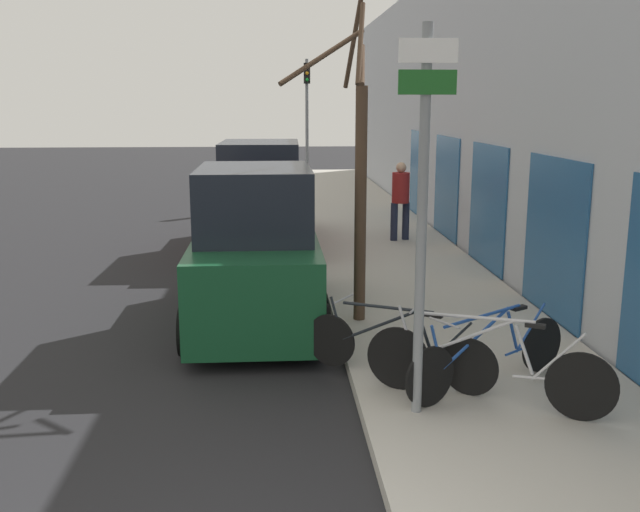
# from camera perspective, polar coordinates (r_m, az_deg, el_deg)

# --- Properties ---
(ground_plane) EXTENTS (80.00, 80.00, 0.00)m
(ground_plane) POSITION_cam_1_polar(r_m,az_deg,el_deg) (15.71, -4.16, 0.08)
(ground_plane) COLOR black
(sidewalk_curb) EXTENTS (3.20, 32.00, 0.15)m
(sidewalk_curb) POSITION_cam_1_polar(r_m,az_deg,el_deg) (18.61, 3.90, 2.22)
(sidewalk_curb) COLOR #ADA89E
(sidewalk_curb) RESTS_ON ground
(building_facade) EXTENTS (0.23, 32.00, 6.50)m
(building_facade) POSITION_cam_1_polar(r_m,az_deg,el_deg) (18.57, 9.55, 11.80)
(building_facade) COLOR #B2B7C1
(building_facade) RESTS_ON ground
(signpost) EXTENTS (0.56, 0.12, 3.86)m
(signpost) POSITION_cam_1_polar(r_m,az_deg,el_deg) (7.02, 8.19, 3.60)
(signpost) COLOR gray
(signpost) RESTS_ON sidewalk_curb
(bicycle_0) EXTENTS (2.33, 1.30, 0.98)m
(bicycle_0) POSITION_cam_1_polar(r_m,az_deg,el_deg) (7.76, 13.07, -8.59)
(bicycle_0) COLOR black
(bicycle_0) RESTS_ON sidewalk_curb
(bicycle_1) EXTENTS (2.12, 1.26, 0.90)m
(bicycle_1) POSITION_cam_1_polar(r_m,az_deg,el_deg) (8.20, 13.41, -7.68)
(bicycle_1) COLOR black
(bicycle_1) RESTS_ON sidewalk_curb
(bicycle_2) EXTENTS (1.98, 1.37, 0.89)m
(bicycle_2) POSITION_cam_1_polar(r_m,az_deg,el_deg) (8.25, 6.14, -7.32)
(bicycle_2) COLOR black
(bicycle_2) RESTS_ON sidewalk_curb
(parked_car_0) EXTENTS (2.00, 4.22, 2.38)m
(parked_car_0) POSITION_cam_1_polar(r_m,az_deg,el_deg) (10.56, -5.13, 0.04)
(parked_car_0) COLOR #144728
(parked_car_0) RESTS_ON ground
(parked_car_1) EXTENTS (2.18, 4.84, 2.44)m
(parked_car_1) POSITION_cam_1_polar(r_m,az_deg,el_deg) (16.14, -4.74, 4.37)
(parked_car_1) COLOR maroon
(parked_car_1) RESTS_ON ground
(pedestrian_near) EXTENTS (0.46, 0.40, 1.80)m
(pedestrian_near) POSITION_cam_1_polar(r_m,az_deg,el_deg) (16.55, 6.46, 4.84)
(pedestrian_near) COLOR #1E2338
(pedestrian_near) RESTS_ON sidewalk_curb
(street_tree) EXTENTS (1.26, 1.67, 4.67)m
(street_tree) POSITION_cam_1_polar(r_m,az_deg,el_deg) (10.14, 3.07, 6.40)
(street_tree) COLOR #4C3828
(street_tree) RESTS_ON sidewalk_curb
(traffic_light) EXTENTS (0.20, 0.30, 4.50)m
(traffic_light) POSITION_cam_1_polar(r_m,az_deg,el_deg) (23.44, -1.05, 11.55)
(traffic_light) COLOR gray
(traffic_light) RESTS_ON sidewalk_curb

